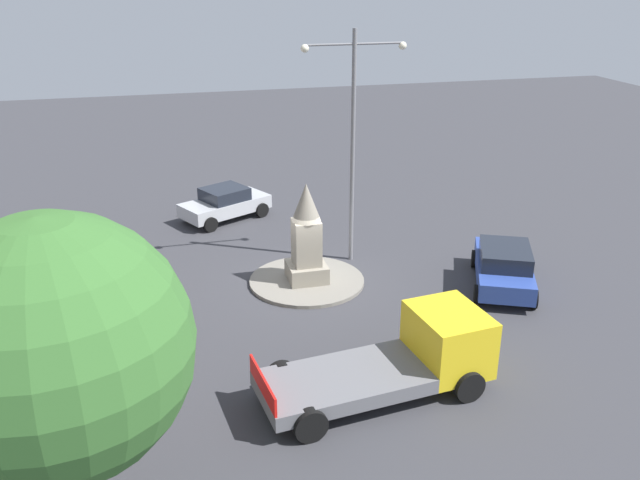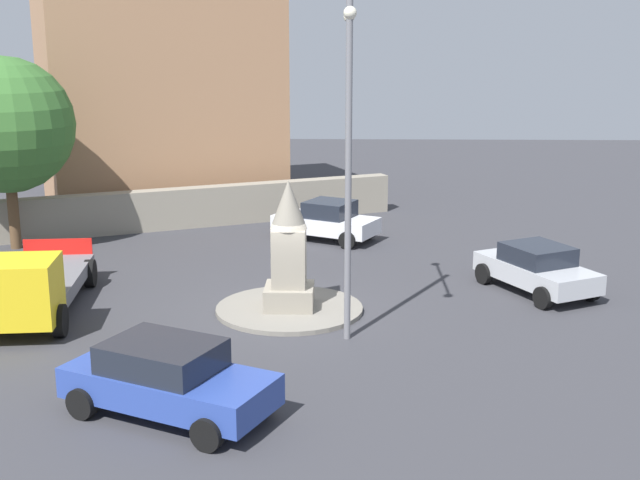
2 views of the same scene
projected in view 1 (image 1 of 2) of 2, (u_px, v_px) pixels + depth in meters
ground_plane at (307, 282)px, 23.73m from camera, size 80.00×80.00×0.00m
traffic_island at (307, 281)px, 23.71m from camera, size 4.06×4.06×0.13m
monument at (306, 237)px, 23.07m from camera, size 1.34×1.34×3.54m
streetlamp at (353, 128)px, 23.71m from camera, size 3.75×0.28×8.47m
car_blue_far_side at (504, 266)px, 23.15m from camera, size 3.41×4.60×1.52m
car_silver_passing at (225, 203)px, 29.44m from camera, size 4.23×3.32×1.43m
car_white_parked_left at (58, 278)px, 22.31m from camera, size 3.22×4.16×1.49m
truck_yellow_parked_right at (406, 357)px, 17.44m from camera, size 6.24×3.04×2.02m
tree_near_wall at (56, 348)px, 11.32m from camera, size 4.72×4.72×6.77m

